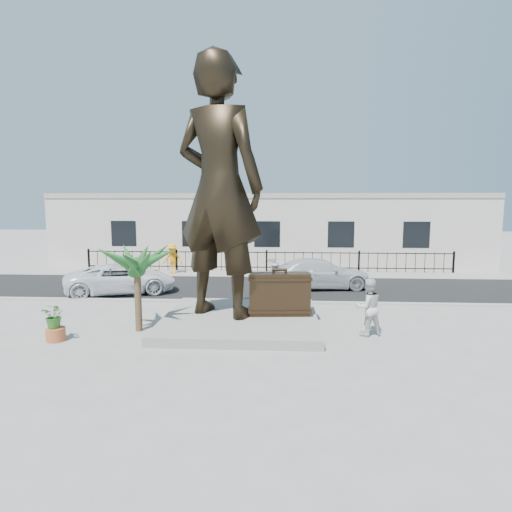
{
  "coord_description": "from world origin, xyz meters",
  "views": [
    {
      "loc": [
        0.87,
        -12.7,
        4.16
      ],
      "look_at": [
        0.0,
        2.0,
        2.3
      ],
      "focal_mm": 30.0,
      "sensor_mm": 36.0,
      "label": 1
    }
  ],
  "objects": [
    {
      "name": "street",
      "position": [
        0.0,
        8.0,
        0.01
      ],
      "size": [
        40.0,
        7.0,
        0.01
      ],
      "primitive_type": "cube",
      "color": "black",
      "rests_on": "ground"
    },
    {
      "name": "far_sidewalk",
      "position": [
        0.0,
        12.0,
        0.01
      ],
      "size": [
        40.0,
        2.5,
        0.02
      ],
      "primitive_type": "cube",
      "color": "#9E9991",
      "rests_on": "ground"
    },
    {
      "name": "car_white",
      "position": [
        -6.42,
        6.12,
        0.68
      ],
      "size": [
        5.33,
        3.83,
        1.35
      ],
      "primitive_type": "imported",
      "rotation": [
        0.0,
        0.0,
        1.94
      ],
      "color": "white",
      "rests_on": "street"
    },
    {
      "name": "suitcase",
      "position": [
        0.83,
        1.71,
        1.03
      ],
      "size": [
        2.11,
        0.82,
        1.46
      ],
      "primitive_type": "cube",
      "rotation": [
        0.0,
        0.0,
        0.08
      ],
      "color": "#2F2113",
      "rests_on": "plinth"
    },
    {
      "name": "palm_tree",
      "position": [
        -3.73,
        0.55,
        0.0
      ],
      "size": [
        1.8,
        1.8,
        3.2
      ],
      "primitive_type": null,
      "color": "#1D4F1F",
      "rests_on": "ground"
    },
    {
      "name": "worker",
      "position": [
        -5.45,
        11.64,
        0.88
      ],
      "size": [
        1.14,
        0.69,
        1.72
      ],
      "primitive_type": "imported",
      "rotation": [
        0.0,
        0.0,
        0.05
      ],
      "color": "#FF9E0D",
      "rests_on": "far_sidewalk"
    },
    {
      "name": "plinth",
      "position": [
        -0.5,
        1.5,
        0.15
      ],
      "size": [
        5.2,
        5.2,
        0.3
      ],
      "primitive_type": "cube",
      "color": "gray",
      "rests_on": "ground"
    },
    {
      "name": "car_silver",
      "position": [
        2.76,
        7.84,
        0.72
      ],
      "size": [
        5.13,
        2.62,
        1.43
      ],
      "primitive_type": "imported",
      "rotation": [
        0.0,
        0.0,
        1.7
      ],
      "color": "silver",
      "rests_on": "street"
    },
    {
      "name": "ground",
      "position": [
        0.0,
        0.0,
        0.0
      ],
      "size": [
        100.0,
        100.0,
        0.0
      ],
      "primitive_type": "plane",
      "color": "#9E9991",
      "rests_on": "ground"
    },
    {
      "name": "planter",
      "position": [
        -5.9,
        -0.6,
        0.2
      ],
      "size": [
        0.56,
        0.56,
        0.4
      ],
      "primitive_type": "cylinder",
      "color": "#B75730",
      "rests_on": "ground"
    },
    {
      "name": "fence",
      "position": [
        0.0,
        12.8,
        0.6
      ],
      "size": [
        22.0,
        0.1,
        1.2
      ],
      "primitive_type": "cube",
      "color": "black",
      "rests_on": "ground"
    },
    {
      "name": "statue",
      "position": [
        -1.22,
        1.66,
        4.63
      ],
      "size": [
        3.71,
        3.12,
        8.66
      ],
      "primitive_type": "imported",
      "rotation": [
        0.0,
        0.0,
        2.75
      ],
      "color": "black",
      "rests_on": "plinth"
    },
    {
      "name": "curb",
      "position": [
        0.0,
        4.5,
        0.06
      ],
      "size": [
        40.0,
        0.25,
        0.12
      ],
      "primitive_type": "cube",
      "color": "#A5A399",
      "rests_on": "ground"
    },
    {
      "name": "building",
      "position": [
        0.0,
        17.0,
        2.2
      ],
      "size": [
        28.0,
        7.0,
        4.4
      ],
      "primitive_type": "cube",
      "color": "silver",
      "rests_on": "ground"
    },
    {
      "name": "shrub",
      "position": [
        -5.9,
        -0.6,
        0.78
      ],
      "size": [
        0.74,
        0.66,
        0.76
      ],
      "primitive_type": "imported",
      "rotation": [
        0.0,
        0.0,
        -0.11
      ],
      "color": "#2F6D23",
      "rests_on": "planter"
    },
    {
      "name": "tourist",
      "position": [
        3.6,
        0.51,
        0.9
      ],
      "size": [
        1.03,
        0.9,
        1.81
      ],
      "primitive_type": "imported",
      "rotation": [
        0.0,
        0.0,
        3.42
      ],
      "color": "silver",
      "rests_on": "ground"
    }
  ]
}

